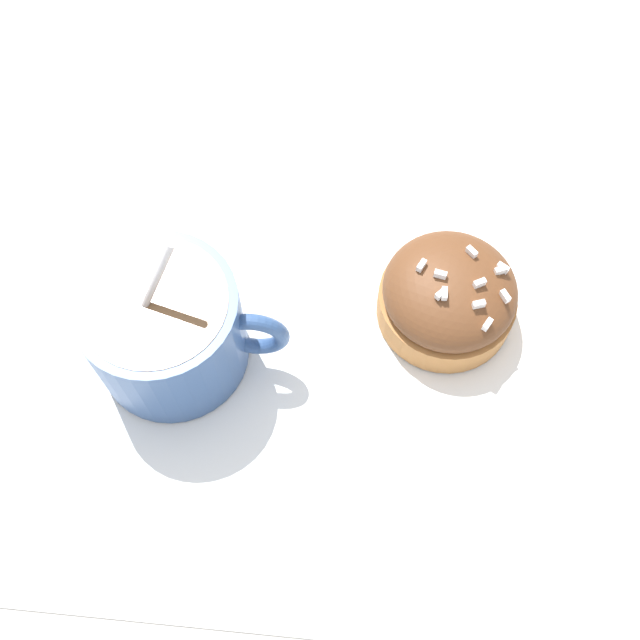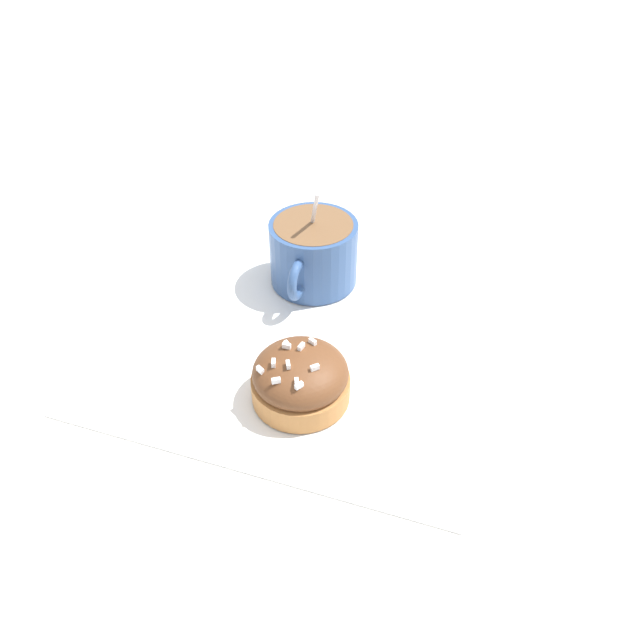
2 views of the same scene
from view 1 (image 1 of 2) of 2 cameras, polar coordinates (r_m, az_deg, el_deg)
The scene contains 4 objects.
ground_plane at distance 0.46m, azimuth -0.60°, elevation -1.20°, with size 3.00×3.00×0.00m, color silver.
paper_napkin at distance 0.46m, azimuth -0.60°, elevation -1.12°, with size 0.37×0.38×0.00m.
coffee_cup at distance 0.43m, azimuth -11.57°, elevation -0.50°, with size 0.12×0.09×0.11m.
frosted_pastry at distance 0.45m, azimuth 9.79°, elevation 1.84°, with size 0.08×0.08×0.05m.
Camera 1 is at (-0.00, -0.19, 0.42)m, focal length 42.00 mm.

